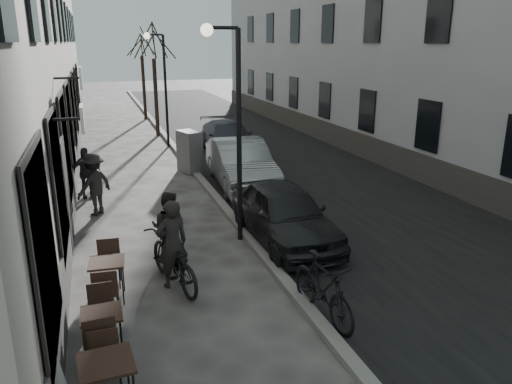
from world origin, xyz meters
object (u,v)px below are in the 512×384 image
tree_far (141,42)px  utility_cabinet (190,152)px  streetlamp_far (161,78)px  bistro_set_b (103,330)px  bistro_set_a (108,384)px  pedestrian_mid (94,184)px  tree_near (153,43)px  streetlamp_near (232,112)px  pedestrian_near (169,228)px  car_far (228,138)px  bistro_set_c (108,276)px  bicycle (173,260)px  pedestrian_far (85,173)px  moped (323,289)px  car_near (284,213)px  car_mid (241,164)px

tree_far → utility_cabinet: size_ratio=3.65×
streetlamp_far → bistro_set_b: streetlamp_far is taller
bistro_set_a → utility_cabinet: size_ratio=1.09×
pedestrian_mid → utility_cabinet: bearing=-173.5°
tree_near → tree_far: (0.00, 6.00, 0.00)m
streetlamp_near → pedestrian_near: streetlamp_near is taller
car_far → bistro_set_c: bearing=-113.3°
utility_cabinet → bicycle: size_ratio=0.75×
pedestrian_far → car_far: pedestrian_far is taller
bistro_set_a → bistro_set_c: 3.23m
bistro_set_b → pedestrian_near: bearing=64.3°
tree_near → tree_far: same height
pedestrian_far → moped: size_ratio=0.83×
moped → bistro_set_a: bearing=-166.0°
car_far → car_near: bearing=-95.7°
tree_far → moped: size_ratio=2.94×
car_near → car_far: size_ratio=0.89×
moped → car_mid: bearing=76.9°
car_far → moped: (-1.95, -13.77, -0.10)m
bistro_set_c → streetlamp_far: bearing=82.4°
streetlamp_far → pedestrian_mid: bearing=-109.6°
bicycle → car_near: (2.94, 1.51, 0.17)m
tree_near → pedestrian_near: tree_near is taller
tree_far → car_mid: size_ratio=1.20×
streetlamp_far → car_near: streetlamp_far is taller
bistro_set_a → car_mid: bearing=60.2°
bistro_set_a → bistro_set_b: (-0.03, 1.40, -0.05)m
streetlamp_near → bicycle: bearing=-132.4°
pedestrian_far → car_near: size_ratio=0.38×
pedestrian_mid → car_near: (4.35, -3.50, -0.17)m
bistro_set_a → car_near: size_ratio=0.41×
pedestrian_far → car_mid: 4.96m
utility_cabinet → car_mid: 2.71m
pedestrian_near → streetlamp_far: bearing=-69.4°
streetlamp_near → bistro_set_b: size_ratio=3.36×
bistro_set_c → utility_cabinet: utility_cabinet is taller
tree_far → bistro_set_b: bearing=-97.4°
bistro_set_a → bistro_set_c: bistro_set_a is taller
tree_far → bistro_set_c: 23.71m
car_far → tree_far: bearing=103.6°
tree_far → bistro_set_c: size_ratio=3.54×
bistro_set_a → pedestrian_mid: 8.44m
streetlamp_near → tree_near: tree_near is taller
utility_cabinet → car_mid: (1.28, -2.39, -0.00)m
streetlamp_far → bistro_set_a: streetlamp_far is taller
car_near → moped: 3.63m
tree_far → bistro_set_b: size_ratio=3.76×
pedestrian_near → streetlamp_near: bearing=-126.3°
bicycle → moped: (2.29, -2.06, 0.03)m
tree_near → pedestrian_near: bearing=-96.3°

